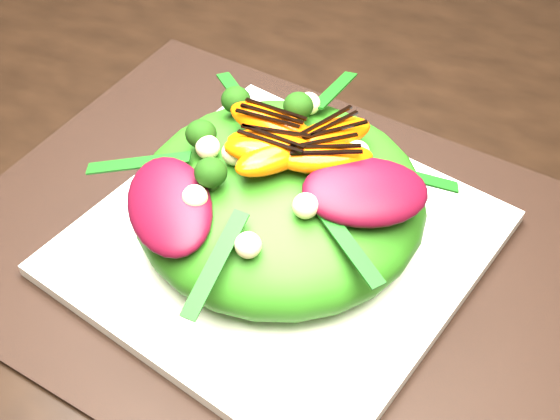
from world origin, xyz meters
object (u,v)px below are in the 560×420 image
at_px(dining_table, 207,123).
at_px(plate_base, 280,243).
at_px(salad_bowl, 280,231).
at_px(placemat, 280,249).
at_px(lettuce_mound, 280,199).
at_px(orange_segment, 299,133).

relative_size(dining_table, plate_base, 5.57).
height_order(dining_table, salad_bowl, dining_table).
height_order(placemat, salad_bowl, salad_bowl).
relative_size(salad_bowl, lettuce_mound, 1.05).
bearing_deg(orange_segment, lettuce_mound, -98.45).
bearing_deg(plate_base, orange_segment, 81.55).
relative_size(salad_bowl, orange_segment, 3.32).
relative_size(plate_base, lettuce_mound, 1.31).
height_order(salad_bowl, lettuce_mound, lettuce_mound).
bearing_deg(salad_bowl, orange_segment, 81.55).
relative_size(placemat, salad_bowl, 2.20).
distance_m(placemat, lettuce_mound, 0.06).
xyz_separation_m(placemat, plate_base, (0.00, 0.00, 0.01)).
relative_size(dining_table, placemat, 3.15).
height_order(plate_base, salad_bowl, salad_bowl).
xyz_separation_m(dining_table, salad_bowl, (0.14, -0.14, 0.04)).
distance_m(dining_table, lettuce_mound, 0.21).
relative_size(lettuce_mound, orange_segment, 3.15).
bearing_deg(lettuce_mound, plate_base, 0.00).
height_order(dining_table, plate_base, dining_table).
height_order(placemat, lettuce_mound, lettuce_mound).
bearing_deg(placemat, plate_base, 0.00).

